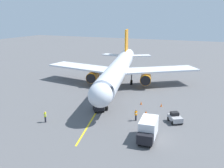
{
  "coord_description": "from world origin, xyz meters",
  "views": [
    {
      "loc": [
        -21.58,
        50.81,
        15.22
      ],
      "look_at": [
        -3.71,
        9.82,
        3.0
      ],
      "focal_mm": 40.8,
      "sensor_mm": 36.0,
      "label": 1
    }
  ],
  "objects_px": {
    "tug_portside": "(98,107)",
    "safety_cone_nose_left": "(161,105)",
    "tug_near_nose": "(175,118)",
    "safety_cone_wing_port": "(146,112)",
    "safety_cone_nose_right": "(141,103)",
    "airplane": "(118,69)",
    "box_truck_starboard_side": "(148,130)",
    "ground_crew_wing_walker": "(136,115)",
    "ground_crew_marshaller": "(45,117)"
  },
  "relations": [
    {
      "from": "box_truck_starboard_side",
      "to": "ground_crew_wing_walker",
      "type": "bearing_deg",
      "value": -57.67
    },
    {
      "from": "tug_portside",
      "to": "safety_cone_nose_right",
      "type": "distance_m",
      "value": 7.93
    },
    {
      "from": "safety_cone_nose_left",
      "to": "safety_cone_nose_right",
      "type": "bearing_deg",
      "value": 6.29
    },
    {
      "from": "tug_near_nose",
      "to": "safety_cone_nose_right",
      "type": "xyz_separation_m",
      "value": [
        6.8,
        -5.39,
        -0.43
      ]
    },
    {
      "from": "airplane",
      "to": "safety_cone_nose_left",
      "type": "distance_m",
      "value": 14.31
    },
    {
      "from": "airplane",
      "to": "safety_cone_wing_port",
      "type": "height_order",
      "value": "airplane"
    },
    {
      "from": "tug_portside",
      "to": "safety_cone_nose_right",
      "type": "relative_size",
      "value": 4.97
    },
    {
      "from": "tug_near_nose",
      "to": "safety_cone_nose_right",
      "type": "distance_m",
      "value": 8.69
    },
    {
      "from": "safety_cone_nose_right",
      "to": "safety_cone_wing_port",
      "type": "xyz_separation_m",
      "value": [
        -1.96,
        3.73,
        0.0
      ]
    },
    {
      "from": "tug_near_nose",
      "to": "safety_cone_nose_right",
      "type": "relative_size",
      "value": 4.99
    },
    {
      "from": "airplane",
      "to": "tug_portside",
      "type": "relative_size",
      "value": 14.56
    },
    {
      "from": "safety_cone_nose_right",
      "to": "safety_cone_nose_left",
      "type": "bearing_deg",
      "value": -173.71
    },
    {
      "from": "ground_crew_marshaller",
      "to": "safety_cone_nose_left",
      "type": "xyz_separation_m",
      "value": [
        -14.05,
        -13.28,
        -0.61
      ]
    },
    {
      "from": "ground_crew_wing_walker",
      "to": "safety_cone_nose_right",
      "type": "bearing_deg",
      "value": -79.05
    },
    {
      "from": "tug_near_nose",
      "to": "safety_cone_nose_right",
      "type": "height_order",
      "value": "tug_near_nose"
    },
    {
      "from": "ground_crew_marshaller",
      "to": "tug_portside",
      "type": "xyz_separation_m",
      "value": [
        -5.05,
        -7.22,
        -0.18
      ]
    },
    {
      "from": "safety_cone_nose_right",
      "to": "box_truck_starboard_side",
      "type": "bearing_deg",
      "value": 110.76
    },
    {
      "from": "tug_portside",
      "to": "safety_cone_nose_left",
      "type": "xyz_separation_m",
      "value": [
        -9.0,
        -6.06,
        -0.43
      ]
    },
    {
      "from": "tug_near_nose",
      "to": "safety_cone_wing_port",
      "type": "bearing_deg",
      "value": -18.85
    },
    {
      "from": "ground_crew_marshaller",
      "to": "tug_portside",
      "type": "relative_size",
      "value": 0.63
    },
    {
      "from": "tug_portside",
      "to": "safety_cone_nose_right",
      "type": "height_order",
      "value": "tug_portside"
    },
    {
      "from": "tug_near_nose",
      "to": "safety_cone_wing_port",
      "type": "xyz_separation_m",
      "value": [
        4.84,
        -1.65,
        -0.43
      ]
    },
    {
      "from": "ground_crew_wing_walker",
      "to": "box_truck_starboard_side",
      "type": "bearing_deg",
      "value": 122.33
    },
    {
      "from": "box_truck_starboard_side",
      "to": "safety_cone_nose_right",
      "type": "distance_m",
      "value": 13.07
    },
    {
      "from": "airplane",
      "to": "box_truck_starboard_side",
      "type": "xyz_separation_m",
      "value": [
        -12.38,
        20.6,
        -2.62
      ]
    },
    {
      "from": "box_truck_starboard_side",
      "to": "safety_cone_nose_right",
      "type": "relative_size",
      "value": 8.67
    },
    {
      "from": "safety_cone_wing_port",
      "to": "tug_near_nose",
      "type": "bearing_deg",
      "value": 161.15
    },
    {
      "from": "airplane",
      "to": "box_truck_starboard_side",
      "type": "distance_m",
      "value": 24.18
    },
    {
      "from": "tug_near_nose",
      "to": "tug_portside",
      "type": "height_order",
      "value": "same"
    },
    {
      "from": "tug_near_nose",
      "to": "box_truck_starboard_side",
      "type": "relative_size",
      "value": 0.58
    },
    {
      "from": "ground_crew_wing_walker",
      "to": "box_truck_starboard_side",
      "type": "relative_size",
      "value": 0.36
    },
    {
      "from": "box_truck_starboard_side",
      "to": "safety_cone_wing_port",
      "type": "relative_size",
      "value": 8.67
    },
    {
      "from": "ground_crew_wing_walker",
      "to": "safety_cone_nose_right",
      "type": "distance_m",
      "value": 7.19
    },
    {
      "from": "safety_cone_nose_right",
      "to": "safety_cone_wing_port",
      "type": "relative_size",
      "value": 1.0
    },
    {
      "from": "ground_crew_wing_walker",
      "to": "tug_near_nose",
      "type": "bearing_deg",
      "value": -163.14
    },
    {
      "from": "ground_crew_marshaller",
      "to": "tug_portside",
      "type": "bearing_deg",
      "value": -124.93
    },
    {
      "from": "ground_crew_marshaller",
      "to": "tug_near_nose",
      "type": "bearing_deg",
      "value": -156.62
    },
    {
      "from": "safety_cone_wing_port",
      "to": "box_truck_starboard_side",
      "type": "bearing_deg",
      "value": 107.43
    },
    {
      "from": "ground_crew_wing_walker",
      "to": "tug_portside",
      "type": "bearing_deg",
      "value": -11.18
    },
    {
      "from": "ground_crew_wing_walker",
      "to": "safety_cone_wing_port",
      "type": "bearing_deg",
      "value": -100.34
    },
    {
      "from": "safety_cone_wing_port",
      "to": "tug_portside",
      "type": "bearing_deg",
      "value": 14.52
    },
    {
      "from": "safety_cone_nose_left",
      "to": "safety_cone_wing_port",
      "type": "bearing_deg",
      "value": 69.85
    },
    {
      "from": "airplane",
      "to": "box_truck_starboard_side",
      "type": "bearing_deg",
      "value": 121.0
    },
    {
      "from": "tug_near_nose",
      "to": "safety_cone_wing_port",
      "type": "relative_size",
      "value": 4.99
    },
    {
      "from": "tug_portside",
      "to": "safety_cone_nose_left",
      "type": "relative_size",
      "value": 4.97
    },
    {
      "from": "safety_cone_nose_right",
      "to": "safety_cone_wing_port",
      "type": "height_order",
      "value": "same"
    },
    {
      "from": "airplane",
      "to": "tug_portside",
      "type": "height_order",
      "value": "airplane"
    },
    {
      "from": "ground_crew_wing_walker",
      "to": "airplane",
      "type": "bearing_deg",
      "value": -59.45
    },
    {
      "from": "tug_portside",
      "to": "box_truck_starboard_side",
      "type": "bearing_deg",
      "value": 147.33
    },
    {
      "from": "safety_cone_nose_left",
      "to": "safety_cone_wing_port",
      "type": "height_order",
      "value": "same"
    }
  ]
}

